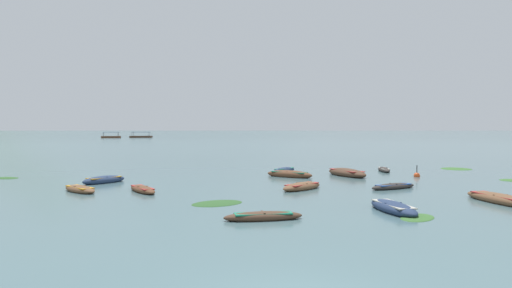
% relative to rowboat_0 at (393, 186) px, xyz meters
% --- Properties ---
extents(ground_plane, '(6000.00, 6000.00, 0.00)m').
position_rel_rowboat_0_xyz_m(ground_plane, '(-8.40, 1482.62, -0.13)').
color(ground_plane, slate).
extents(mountain_1, '(1601.45, 1601.45, 502.90)m').
position_rel_rowboat_0_xyz_m(mountain_1, '(-1010.85, 2539.60, 251.32)').
color(mountain_1, slate).
rests_on(mountain_1, ground).
extents(mountain_2, '(1719.61, 1719.61, 593.02)m').
position_rel_rowboat_0_xyz_m(mountain_2, '(-326.92, 2344.29, 296.38)').
color(mountain_2, slate).
rests_on(mountain_2, ground).
extents(rowboat_0, '(3.41, 2.22, 0.41)m').
position_rel_rowboat_0_xyz_m(rowboat_0, '(0.00, 0.00, 0.00)').
color(rowboat_0, '#2D2826').
rests_on(rowboat_0, ground).
extents(rowboat_1, '(3.16, 3.17, 0.53)m').
position_rel_rowboat_0_xyz_m(rowboat_1, '(-5.50, 0.03, 0.04)').
color(rowboat_1, brown).
rests_on(rowboat_1, ground).
extents(rowboat_2, '(2.81, 2.95, 0.45)m').
position_rel_rowboat_0_xyz_m(rowboat_2, '(-18.27, -0.24, 0.01)').
color(rowboat_2, brown).
rests_on(rowboat_2, ground).
extents(rowboat_3, '(2.81, 3.09, 0.59)m').
position_rel_rowboat_0_xyz_m(rowboat_3, '(-18.08, 3.92, 0.06)').
color(rowboat_3, navy).
rests_on(rowboat_3, ground).
extents(rowboat_4, '(2.87, 4.71, 0.71)m').
position_rel_rowboat_0_xyz_m(rowboat_4, '(-0.86, 7.37, 0.09)').
color(rowboat_4, '#4C3323').
rests_on(rowboat_4, ground).
extents(rowboat_5, '(1.57, 3.66, 0.54)m').
position_rel_rowboat_0_xyz_m(rowboat_5, '(-2.72, -7.22, 0.04)').
color(rowboat_5, navy).
rests_on(rowboat_5, ground).
extents(rowboat_6, '(2.55, 2.98, 0.47)m').
position_rel_rowboat_0_xyz_m(rowboat_6, '(-5.25, 10.69, 0.02)').
color(rowboat_6, navy).
rests_on(rowboat_6, ground).
extents(rowboat_7, '(1.28, 3.24, 0.43)m').
position_rel_rowboat_0_xyz_m(rowboat_7, '(3.22, 10.76, 0.01)').
color(rowboat_7, '#2D2826').
rests_on(rowboat_7, ground).
extents(rowboat_8, '(2.38, 3.31, 0.43)m').
position_rel_rowboat_0_xyz_m(rowboat_8, '(-14.71, -0.46, 0.01)').
color(rowboat_8, brown).
rests_on(rowboat_8, ground).
extents(rowboat_9, '(3.24, 1.20, 0.41)m').
position_rel_rowboat_0_xyz_m(rowboat_9, '(-8.45, -8.62, 0.00)').
color(rowboat_9, '#4C3323').
rests_on(rowboat_9, ground).
extents(rowboat_10, '(3.67, 3.09, 0.62)m').
position_rel_rowboat_0_xyz_m(rowboat_10, '(-5.34, 6.80, 0.07)').
color(rowboat_10, brown).
rests_on(rowboat_10, ground).
extents(rowboat_11, '(1.81, 4.58, 0.56)m').
position_rel_rowboat_0_xyz_m(rowboat_11, '(3.28, -5.29, 0.05)').
color(rowboat_11, brown).
rests_on(rowboat_11, ground).
extents(ferry_0, '(9.02, 3.68, 2.54)m').
position_rel_rowboat_0_xyz_m(ferry_0, '(-46.43, 160.07, 0.32)').
color(ferry_0, '#4C3323').
rests_on(ferry_0, ground).
extents(ferry_1, '(7.96, 5.25, 2.54)m').
position_rel_rowboat_0_xyz_m(ferry_1, '(-57.34, 155.11, 0.32)').
color(ferry_1, brown).
rests_on(ferry_1, ground).
extents(mooring_buoy, '(0.46, 0.46, 1.01)m').
position_rel_rowboat_0_xyz_m(mooring_buoy, '(4.14, 6.28, -0.03)').
color(mooring_buoy, '#DB4C1E').
rests_on(mooring_buoy, ground).
extents(weed_patch_0, '(3.31, 3.43, 0.14)m').
position_rel_rowboat_0_xyz_m(weed_patch_0, '(10.43, 12.51, -0.13)').
color(weed_patch_0, '#38662D').
rests_on(weed_patch_0, ground).
extents(weed_patch_1, '(2.66, 2.84, 0.14)m').
position_rel_rowboat_0_xyz_m(weed_patch_1, '(-5.12, 10.22, -0.13)').
color(weed_patch_1, '#2D5628').
rests_on(weed_patch_1, ground).
extents(weed_patch_3, '(2.21, 1.92, 0.14)m').
position_rel_rowboat_0_xyz_m(weed_patch_3, '(-25.93, 7.20, -0.13)').
color(weed_patch_3, '#2D5628').
rests_on(weed_patch_3, ground).
extents(weed_patch_4, '(3.12, 2.83, 0.14)m').
position_rel_rowboat_0_xyz_m(weed_patch_4, '(-10.37, -4.68, -0.13)').
color(weed_patch_4, '#2D5628').
rests_on(weed_patch_4, ground).
extents(weed_patch_5, '(2.20, 2.28, 0.14)m').
position_rel_rowboat_0_xyz_m(weed_patch_5, '(-2.25, -8.60, -0.13)').
color(weed_patch_5, '#38662D').
rests_on(weed_patch_5, ground).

